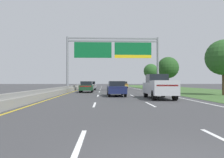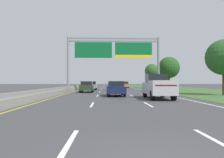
{
  "view_description": "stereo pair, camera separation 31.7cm",
  "coord_description": "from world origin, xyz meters",
  "views": [
    {
      "loc": [
        -1.27,
        -3.65,
        1.5
      ],
      "look_at": [
        -0.14,
        24.2,
        1.87
      ],
      "focal_mm": 34.4,
      "sensor_mm": 36.0,
      "label": 1
    },
    {
      "loc": [
        -0.95,
        -3.66,
        1.5
      ],
      "look_at": [
        -0.14,
        24.2,
        1.87
      ],
      "focal_mm": 34.4,
      "sensor_mm": 36.0,
      "label": 2
    }
  ],
  "objects": [
    {
      "name": "pickup_truck_silver",
      "position": [
        3.69,
        15.33,
        1.07
      ],
      "size": [
        2.09,
        5.43,
        2.2
      ],
      "rotation": [
        0.0,
        0.0,
        1.55
      ],
      "color": "#B2B5BA",
      "rests_on": "ground"
    },
    {
      "name": "car_darkgreen_left_lane_sedan",
      "position": [
        -3.65,
        27.1,
        0.82
      ],
      "size": [
        1.85,
        4.41,
        1.57
      ],
      "rotation": [
        0.0,
        0.0,
        1.58
      ],
      "color": "#193D23",
      "rests_on": "ground"
    },
    {
      "name": "median_barrier_concrete",
      "position": [
        -6.6,
        35.0,
        0.35
      ],
      "size": [
        0.6,
        110.0,
        0.85
      ],
      "color": "gray",
      "rests_on": "ground"
    },
    {
      "name": "grass_verge_right",
      "position": [
        13.95,
        35.0,
        0.01
      ],
      "size": [
        14.0,
        110.0,
        0.02
      ],
      "primitive_type": "cube",
      "color": "#3D602D",
      "rests_on": "ground"
    },
    {
      "name": "roadside_tree_far",
      "position": [
        9.82,
        45.93,
        3.99
      ],
      "size": [
        3.34,
        3.34,
        5.69
      ],
      "color": "#4C3823",
      "rests_on": "ground"
    },
    {
      "name": "ground_plane",
      "position": [
        0.0,
        35.0,
        0.0
      ],
      "size": [
        220.0,
        220.0,
        0.0
      ],
      "primitive_type": "plane",
      "color": "#3D3D3F"
    },
    {
      "name": "car_white_left_lane_sedan",
      "position": [
        -3.6,
        36.81,
        0.82
      ],
      "size": [
        1.82,
        4.4,
        1.57
      ],
      "rotation": [
        0.0,
        0.0,
        1.57
      ],
      "color": "silver",
      "rests_on": "ground"
    },
    {
      "name": "roadside_tree_mid",
      "position": [
        10.51,
        34.89,
        4.07
      ],
      "size": [
        3.89,
        3.89,
        6.03
      ],
      "color": "#4C3823",
      "rests_on": "ground"
    },
    {
      "name": "roadside_tree_near",
      "position": [
        12.14,
        19.68,
        4.21
      ],
      "size": [
        3.97,
        3.97,
        6.21
      ],
      "color": "#4C3823",
      "rests_on": "ground"
    },
    {
      "name": "car_navy_centre_lane_sedan",
      "position": [
        0.09,
        18.95,
        0.82
      ],
      "size": [
        1.89,
        4.43,
        1.57
      ],
      "rotation": [
        0.0,
        0.0,
        1.59
      ],
      "color": "#161E47",
      "rests_on": "ground"
    },
    {
      "name": "lane_striping",
      "position": [
        0.0,
        34.54,
        0.0
      ],
      "size": [
        11.96,
        106.0,
        0.01
      ],
      "color": "white",
      "rests_on": "ground"
    },
    {
      "name": "overhead_sign_gantry",
      "position": [
        0.3,
        31.0,
        6.26
      ],
      "size": [
        15.06,
        0.42,
        8.79
      ],
      "color": "gray",
      "rests_on": "ground"
    },
    {
      "name": "car_gold_right_lane_sedan",
      "position": [
        3.63,
        48.16,
        0.82
      ],
      "size": [
        1.85,
        4.41,
        1.57
      ],
      "rotation": [
        0.0,
        0.0,
        1.56
      ],
      "color": "#A38438",
      "rests_on": "ground"
    }
  ]
}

